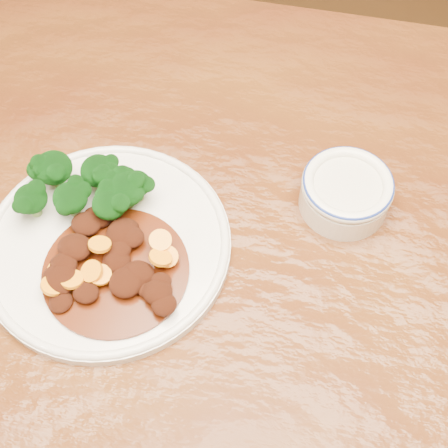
# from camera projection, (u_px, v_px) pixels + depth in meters

# --- Properties ---
(ground) EXTENTS (4.00, 4.00, 0.00)m
(ground) POSITION_uv_depth(u_px,v_px,m) (250.00, 433.00, 1.34)
(ground) COLOR #472B11
(ground) RESTS_ON ground
(dining_table) EXTENTS (1.56, 1.01, 0.75)m
(dining_table) POSITION_uv_depth(u_px,v_px,m) (269.00, 298.00, 0.77)
(dining_table) COLOR #58300F
(dining_table) RESTS_ON ground
(dinner_plate) EXTENTS (0.28, 0.28, 0.02)m
(dinner_plate) POSITION_uv_depth(u_px,v_px,m) (107.00, 244.00, 0.71)
(dinner_plate) COLOR silver
(dinner_plate) RESTS_ON dining_table
(broccoli_florets) EXTENTS (0.14, 0.10, 0.05)m
(broccoli_florets) POSITION_uv_depth(u_px,v_px,m) (89.00, 186.00, 0.71)
(broccoli_florets) COLOR #75924B
(broccoli_florets) RESTS_ON dinner_plate
(mince_stew) EXTENTS (0.16, 0.16, 0.03)m
(mince_stew) POSITION_uv_depth(u_px,v_px,m) (109.00, 263.00, 0.68)
(mince_stew) COLOR #4B1E08
(mince_stew) RESTS_ON dinner_plate
(dip_bowl) EXTENTS (0.11, 0.11, 0.05)m
(dip_bowl) POSITION_uv_depth(u_px,v_px,m) (346.00, 191.00, 0.73)
(dip_bowl) COLOR silver
(dip_bowl) RESTS_ON dining_table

